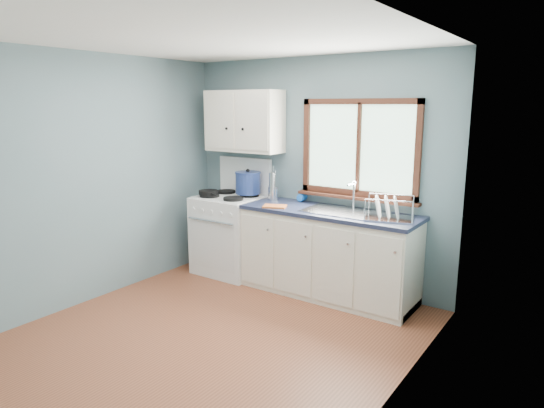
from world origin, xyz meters
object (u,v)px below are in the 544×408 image
Objects in this scene: gas_range at (231,232)px; stockpot at (248,183)px; sink at (345,218)px; thermos at (272,187)px; dish_rack at (388,213)px; utensil_crock at (273,193)px; base_cabinets at (328,258)px; skillet at (208,192)px.

stockpot is (0.17, 0.13, 0.60)m from gas_range.
sink is 2.64× the size of thermos.
gas_range is at bearing 162.56° from dish_rack.
sink is 2.19× the size of utensil_crock.
sink is 0.49m from dish_rack.
base_cabinets is at bearing 160.04° from dish_rack.
skillet is 2.15m from dish_rack.
stockpot is (0.36, 0.29, 0.11)m from skillet.
stockpot is 0.35m from thermos.
skillet is at bearing -173.01° from base_cabinets.
dish_rack is at bearing -0.44° from gas_range.
skillet is at bearing 166.98° from dish_rack.
sink is (0.18, -0.00, 0.45)m from base_cabinets.
thermos reaches higher than sink.
stockpot is (-1.13, 0.11, 0.68)m from base_cabinets.
stockpot is 0.70× the size of dish_rack.
base_cabinets is 0.48m from sink.
stockpot is 1.15× the size of thermos.
utensil_crock is 1.46m from dish_rack.
gas_range is 2.02m from dish_rack.
gas_range is at bearing -162.25° from utensil_crock.
gas_range reaches higher than sink.
gas_range is 3.55× the size of utensil_crock.
utensil_crock is at bearing 171.55° from sink.
sink is 1.60× the size of dish_rack.
utensil_crock reaches higher than skillet.
sink is at bearing -5.85° from thermos.
base_cabinets is 4.83× the size of utensil_crock.
gas_range is 2.59× the size of dish_rack.
stockpot is at bearing 61.99° from skillet.
sink is (1.49, 0.02, 0.37)m from gas_range.
gas_range is at bearing -179.29° from sink.
skillet is (-1.49, -0.18, 0.57)m from base_cabinets.
thermos is at bearing -1.80° from stockpot.
stockpot reaches higher than thermos.
gas_range is at bearing -143.11° from stockpot.
gas_range is 0.74m from utensil_crock.
base_cabinets is at bearing -7.15° from thermos.
thermos is (-0.78, 0.10, 0.67)m from base_cabinets.
utensil_crock is at bearing 17.75° from gas_range.
stockpot is (-1.31, 0.11, 0.23)m from sink.
stockpot reaches higher than dish_rack.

